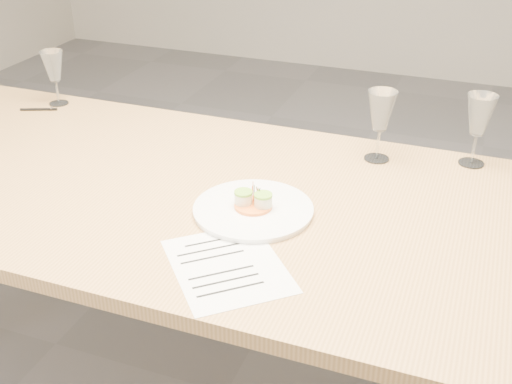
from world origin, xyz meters
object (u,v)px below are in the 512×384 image
at_px(ballpoint_pen, 39,109).
at_px(dinner_plate, 253,209).
at_px(dining_table, 220,214).
at_px(wine_glass_0, 53,67).
at_px(recipe_sheet, 227,266).
at_px(wine_glass_1, 381,112).
at_px(wine_glass_2, 479,116).

bearing_deg(ballpoint_pen, dinner_plate, -44.97).
bearing_deg(dining_table, dinner_plate, -28.06).
relative_size(ballpoint_pen, wine_glass_0, 0.63).
bearing_deg(dining_table, ballpoint_pen, 158.55).
bearing_deg(recipe_sheet, dinner_plate, 55.79).
height_order(wine_glass_1, wine_glass_2, same).
xyz_separation_m(dining_table, ballpoint_pen, (-0.84, 0.33, 0.07)).
distance_m(recipe_sheet, wine_glass_1, 0.72).
bearing_deg(ballpoint_pen, dining_table, -44.09).
height_order(dining_table, recipe_sheet, recipe_sheet).
height_order(ballpoint_pen, wine_glass_0, wine_glass_0).
bearing_deg(ballpoint_pen, wine_glass_2, -18.85).
xyz_separation_m(recipe_sheet, wine_glass_1, (0.20, 0.67, 0.15)).
bearing_deg(ballpoint_pen, wine_glass_1, -21.23).
relative_size(wine_glass_1, wine_glass_2, 1.00).
bearing_deg(dinner_plate, wine_glass_1, 61.42).
relative_size(recipe_sheet, wine_glass_0, 1.96).
bearing_deg(wine_glass_0, dinner_plate, -26.94).
bearing_deg(wine_glass_2, recipe_sheet, -122.63).
relative_size(ballpoint_pen, wine_glass_2, 0.57).
xyz_separation_m(dining_table, wine_glass_0, (-0.82, 0.41, 0.20)).
xyz_separation_m(dining_table, wine_glass_1, (0.36, 0.36, 0.22)).
xyz_separation_m(dinner_plate, recipe_sheet, (0.03, -0.24, -0.01)).
relative_size(dinner_plate, wine_glass_0, 1.58).
xyz_separation_m(wine_glass_0, wine_glass_1, (1.18, -0.05, 0.01)).
bearing_deg(dinner_plate, dining_table, 151.94).
bearing_deg(wine_glass_1, recipe_sheet, -106.86).
distance_m(dining_table, recipe_sheet, 0.35).
xyz_separation_m(dinner_plate, wine_glass_1, (0.23, 0.43, 0.14)).
relative_size(dinner_plate, wine_glass_2, 1.44).
bearing_deg(wine_glass_2, wine_glass_0, -179.36).
bearing_deg(dining_table, wine_glass_1, 45.44).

